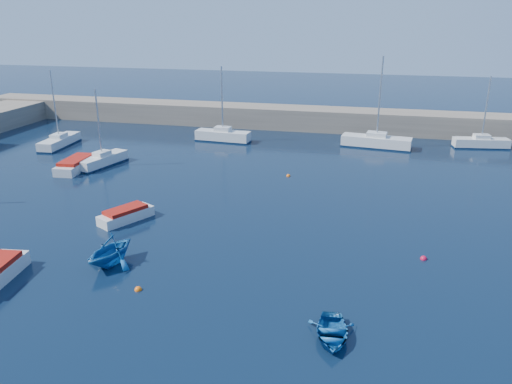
% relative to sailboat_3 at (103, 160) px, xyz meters
% --- Properties ---
extents(ground, '(220.00, 220.00, 0.00)m').
position_rel_sailboat_3_xyz_m(ground, '(19.71, -25.09, -0.56)').
color(ground, black).
rests_on(ground, ground).
extents(back_wall, '(96.00, 4.50, 2.60)m').
position_rel_sailboat_3_xyz_m(back_wall, '(19.71, 20.91, 0.74)').
color(back_wall, '#7B6E5E').
rests_on(back_wall, ground).
extents(sailboat_3, '(2.81, 5.66, 7.27)m').
position_rel_sailboat_3_xyz_m(sailboat_3, '(0.00, 0.00, 0.00)').
color(sailboat_3, silver).
rests_on(sailboat_3, ground).
extents(sailboat_4, '(2.17, 6.33, 8.17)m').
position_rel_sailboat_3_xyz_m(sailboat_4, '(-8.42, 5.62, -0.00)').
color(sailboat_4, silver).
rests_on(sailboat_4, ground).
extents(sailboat_5, '(6.34, 2.20, 8.35)m').
position_rel_sailboat_3_xyz_m(sailboat_5, '(8.34, 12.03, 0.10)').
color(sailboat_5, silver).
rests_on(sailboat_5, ground).
extents(sailboat_6, '(7.57, 3.00, 9.66)m').
position_rel_sailboat_3_xyz_m(sailboat_6, '(25.38, 13.25, 0.10)').
color(sailboat_6, silver).
rests_on(sailboat_6, ground).
extents(sailboat_7, '(5.92, 2.45, 7.65)m').
position_rel_sailboat_3_xyz_m(sailboat_7, '(36.43, 15.69, 0.02)').
color(sailboat_7, silver).
rests_on(sailboat_7, ground).
extents(motorboat_1, '(3.07, 4.10, 0.96)m').
position_rel_sailboat_3_xyz_m(motorboat_1, '(8.52, -11.83, -0.11)').
color(motorboat_1, silver).
rests_on(motorboat_1, ground).
extents(motorboat_2, '(2.25, 5.41, 1.09)m').
position_rel_sailboat_3_xyz_m(motorboat_2, '(-1.78, -1.65, -0.05)').
color(motorboat_2, silver).
rests_on(motorboat_2, ground).
extents(dinghy_center, '(2.48, 3.24, 0.63)m').
position_rel_sailboat_3_xyz_m(dinghy_center, '(23.84, -22.12, -0.25)').
color(dinghy_center, '#175BA1').
rests_on(dinghy_center, ground).
extents(dinghy_left, '(3.72, 4.06, 1.82)m').
position_rel_sailboat_3_xyz_m(dinghy_left, '(10.75, -17.99, 0.35)').
color(dinghy_left, '#175BA1').
rests_on(dinghy_left, ground).
extents(buoy_0, '(0.40, 0.40, 0.40)m').
position_rel_sailboat_3_xyz_m(buoy_0, '(13.55, -20.29, -0.56)').
color(buoy_0, orange).
rests_on(buoy_0, ground).
extents(buoy_1, '(0.41, 0.41, 0.41)m').
position_rel_sailboat_3_xyz_m(buoy_1, '(28.46, -13.11, -0.56)').
color(buoy_1, '#BD0E30').
rests_on(buoy_1, ground).
extents(buoy_3, '(0.38, 0.38, 0.38)m').
position_rel_sailboat_3_xyz_m(buoy_3, '(17.87, 0.89, -0.56)').
color(buoy_3, orange).
rests_on(buoy_3, ground).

